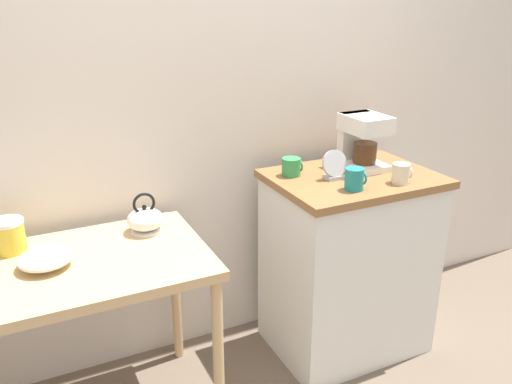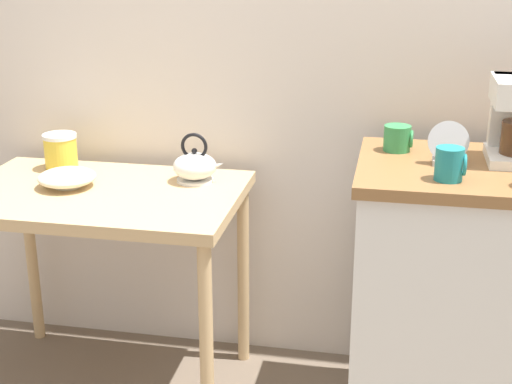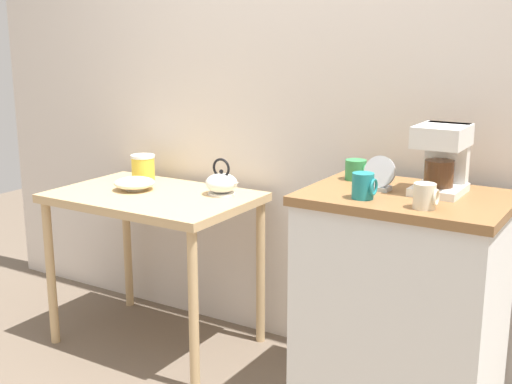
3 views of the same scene
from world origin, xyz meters
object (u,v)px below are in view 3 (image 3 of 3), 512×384
table_clock (380,175)px  coffee_maker (442,156)px  mug_small_cream (425,196)px  mug_dark_teal (363,186)px  teakettle (222,183)px  canister_enamel (143,167)px  bowl_stoneware (135,183)px  mug_tall_green (356,170)px

table_clock → coffee_maker: bearing=23.3°
mug_small_cream → table_clock: size_ratio=0.66×
mug_dark_teal → table_clock: (0.00, 0.16, 0.01)m
table_clock → mug_small_cream: bearing=-36.7°
teakettle → canister_enamel: (-0.53, 0.05, 0.01)m
bowl_stoneware → coffee_maker: coffee_maker is taller
coffee_maker → mug_tall_green: bearing=174.3°
bowl_stoneware → mug_small_cream: bearing=-6.9°
bowl_stoneware → table_clock: 1.27m
teakettle → mug_tall_green: size_ratio=1.98×
bowl_stoneware → table_clock: bearing=-0.2°
teakettle → mug_small_cream: 1.13m
teakettle → mug_small_cream: mug_small_cream is taller
coffee_maker → mug_small_cream: size_ratio=2.91×
teakettle → coffee_maker: coffee_maker is taller
mug_tall_green → mug_small_cream: 0.49m
mug_tall_green → mug_dark_teal: 0.32m
canister_enamel → table_clock: (1.37, -0.20, 0.15)m
bowl_stoneware → mug_dark_teal: 1.28m
table_clock → mug_dark_teal: bearing=-90.3°
mug_small_cream → mug_dark_teal: (-0.24, 0.02, 0.00)m
mug_tall_green → mug_small_cream: bearing=-38.1°
teakettle → canister_enamel: bearing=174.9°
mug_dark_teal → table_clock: table_clock is taller
coffee_maker → mug_small_cream: coffee_maker is taller
teakettle → canister_enamel: 0.53m
canister_enamel → mug_small_cream: 1.65m
mug_dark_teal → table_clock: size_ratio=0.72×
bowl_stoneware → table_clock: size_ratio=1.48×
teakettle → mug_dark_teal: mug_dark_teal is taller
bowl_stoneware → mug_small_cream: mug_small_cream is taller
canister_enamel → mug_tall_green: mug_tall_green is taller
bowl_stoneware → mug_tall_green: (1.11, 0.12, 0.16)m
teakettle → mug_small_cream: size_ratio=2.09×
coffee_maker → mug_dark_teal: 0.34m
mug_small_cream → mug_dark_teal: size_ratio=0.93×
canister_enamel → mug_tall_green: bearing=-3.3°
mug_small_cream → coffee_maker: bearing=95.2°
teakettle → table_clock: table_clock is taller
bowl_stoneware → mug_dark_teal: mug_dark_teal is taller
canister_enamel → teakettle: bearing=-5.1°
bowl_stoneware → teakettle: size_ratio=1.07×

